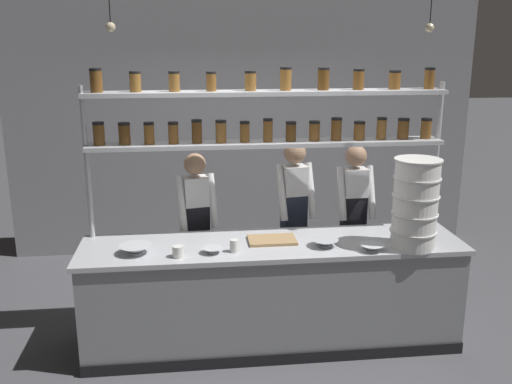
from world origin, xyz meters
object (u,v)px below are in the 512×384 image
chef_right (354,215)px  prep_bowl_center_front (325,243)px  cutting_board (272,240)px  spice_shelf_unit (268,123)px  serving_cup_front (178,252)px  prep_bowl_near_right (212,250)px  container_stack (415,204)px  serving_cup_by_board (234,246)px  prep_bowl_near_left (135,250)px  chef_center (294,214)px  prep_bowl_center_back (372,248)px  chef_left (197,225)px

chef_right → prep_bowl_center_front: 0.97m
cutting_board → spice_shelf_unit: bearing=89.4°
prep_bowl_center_front → serving_cup_front: (-1.19, -0.10, 0.02)m
chef_right → prep_bowl_near_right: bearing=-149.3°
spice_shelf_unit → container_stack: size_ratio=4.18×
serving_cup_by_board → cutting_board: bearing=31.9°
spice_shelf_unit → cutting_board: spice_shelf_unit is taller
prep_bowl_near_left → serving_cup_by_board: bearing=-3.7°
container_stack → prep_bowl_near_left: bearing=177.2°
chef_center → prep_bowl_center_back: bearing=-74.6°
cutting_board → chef_left: bearing=136.3°
chef_right → container_stack: 1.04m
serving_cup_by_board → container_stack: bearing=-2.4°
spice_shelf_unit → chef_left: (-0.62, 0.30, -0.98)m
spice_shelf_unit → prep_bowl_near_left: spice_shelf_unit is taller
chef_left → prep_bowl_center_front: size_ratio=6.97×
prep_bowl_near_left → prep_bowl_center_front: (1.53, -0.01, -0.00)m
prep_bowl_center_front → container_stack: bearing=-7.9°
spice_shelf_unit → prep_bowl_center_back: spice_shelf_unit is taller
container_stack → prep_bowl_center_front: bearing=172.1°
cutting_board → prep_bowl_center_back: 0.83m
prep_bowl_near_left → prep_bowl_center_back: bearing=-4.7°
container_stack → prep_bowl_center_front: (-0.71, 0.10, -0.34)m
prep_bowl_center_back → prep_bowl_center_front: bearing=158.2°
chef_left → serving_cup_by_board: size_ratio=15.27×
chef_center → cutting_board: chef_center is taller
chef_left → prep_bowl_near_left: (-0.49, -0.75, 0.06)m
serving_cup_by_board → prep_bowl_near_right: bearing=-177.6°
prep_bowl_center_front → serving_cup_by_board: 0.75m
chef_right → cutting_board: bearing=-144.7°
prep_bowl_center_back → serving_cup_by_board: 1.11m
container_stack → prep_bowl_near_left: 2.26m
container_stack → chef_center: bearing=130.6°
prep_bowl_center_back → prep_bowl_near_left: bearing=175.3°
chef_center → container_stack: 1.29m
chef_center → spice_shelf_unit: bearing=-138.4°
chef_center → prep_bowl_center_back: chef_center is taller
prep_bowl_center_back → serving_cup_front: bearing=178.4°
serving_cup_front → prep_bowl_center_back: bearing=-1.6°
chef_center → prep_bowl_near_right: (-0.82, -0.89, -0.00)m
prep_bowl_center_front → prep_bowl_center_back: prep_bowl_center_front is taller
chef_center → prep_bowl_near_right: chef_center is taller
chef_left → serving_cup_front: size_ratio=17.25×
chef_right → prep_bowl_center_back: bearing=-99.2°
prep_bowl_near_left → prep_bowl_center_front: prep_bowl_near_left is taller
prep_bowl_center_back → chef_center: bearing=114.8°
container_stack → spice_shelf_unit: bearing=153.3°
chef_center → prep_bowl_center_front: 0.85m
spice_shelf_unit → serving_cup_front: (-0.78, -0.56, -0.91)m
spice_shelf_unit → prep_bowl_near_right: (-0.51, -0.51, -0.93)m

